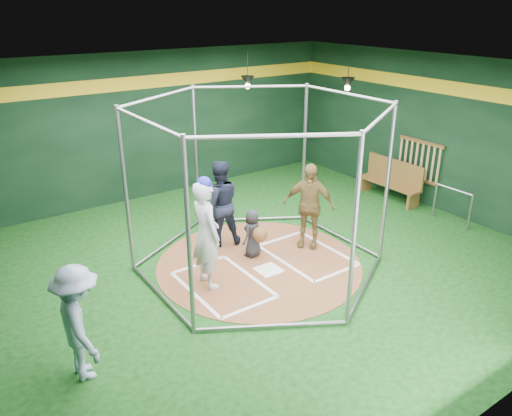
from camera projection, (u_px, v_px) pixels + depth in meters
room_shell at (259, 175)px, 8.63m from camera, size 10.10×9.10×3.53m
clay_disc at (259, 264)px, 9.30m from camera, size 3.80×3.80×0.01m
home_plate at (269, 270)px, 9.06m from camera, size 0.43×0.43×0.01m
batter_box_left at (223, 284)px, 8.60m from camera, size 1.17×1.77×0.01m
batter_box_right at (307, 255)px, 9.61m from camera, size 1.17×1.77×0.01m
batting_cage at (259, 189)px, 8.72m from camera, size 4.05×4.67×3.00m
bat_rack at (419, 160)px, 11.81m from camera, size 0.07×1.25×0.98m
pendant_lamp_near at (248, 81)px, 12.14m from camera, size 0.34×0.34×0.90m
pendant_lamp_far at (348, 83)px, 11.88m from camera, size 0.34×0.34×0.90m
batter_figure at (206, 233)px, 8.27m from camera, size 0.48×0.70×1.96m
visitor_leopard at (309, 205)px, 9.69m from camera, size 0.95×1.04×1.71m
catcher_figure at (254, 233)px, 9.39m from camera, size 0.54×0.62×0.94m
umpire at (219, 203)px, 9.76m from camera, size 1.01×0.89×1.73m
bystander_blue at (79, 323)px, 6.26m from camera, size 0.61×1.04×1.59m
dugout_bench at (392, 179)px, 12.23m from camera, size 0.39×1.68×0.98m
steel_railing at (453, 200)px, 10.84m from camera, size 0.05×0.94×0.80m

